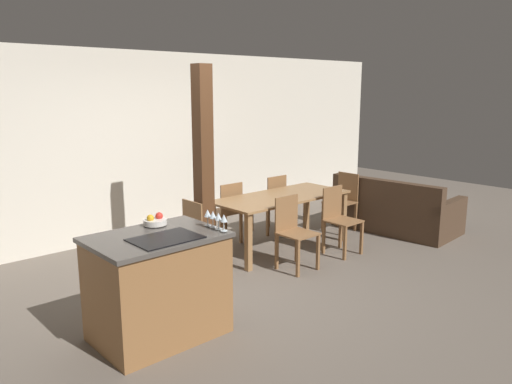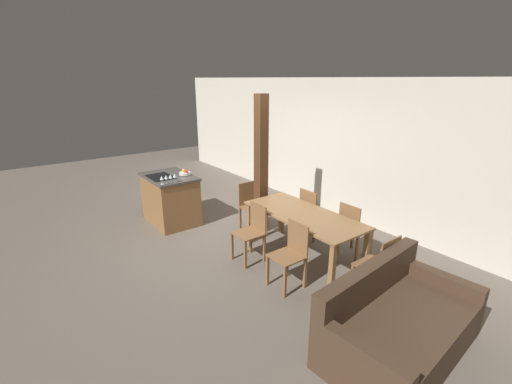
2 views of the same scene
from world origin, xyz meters
TOP-DOWN VIEW (x-y plane):
  - ground_plane at (0.00, 0.00)m, footprint 16.00×16.00m
  - wall_back at (0.00, 2.45)m, footprint 11.20×0.08m
  - kitchen_island at (-1.20, -0.51)m, footprint 1.12×0.80m
  - fruit_bowl at (-1.05, -0.25)m, footprint 0.21×0.21m
  - wine_glass_near at (-0.71, -0.84)m, footprint 0.06×0.06m
  - wine_glass_middle at (-0.71, -0.76)m, footprint 0.06×0.06m
  - wine_glass_far at (-0.71, -0.68)m, footprint 0.06×0.06m
  - wine_glass_end at (-0.71, -0.60)m, footprint 0.06×0.06m
  - dining_table at (1.36, 0.53)m, footprint 1.94×0.84m
  - dining_chair_near_left at (0.92, -0.12)m, footprint 0.40×0.40m
  - dining_chair_near_right at (1.80, -0.12)m, footprint 0.40×0.40m
  - dining_chair_far_left at (0.92, 1.18)m, footprint 0.40×0.40m
  - dining_chair_far_right at (1.80, 1.18)m, footprint 0.40×0.40m
  - dining_chair_head_end at (0.02, 0.53)m, footprint 0.40×0.40m
  - dining_chair_foot_end at (2.70, 0.53)m, footprint 0.40×0.40m
  - couch at (3.32, -0.02)m, footprint 1.09×1.85m
  - timber_post at (0.16, 0.64)m, footprint 0.18×0.18m

SIDE VIEW (x-z plane):
  - ground_plane at x=0.00m, z-range 0.00..0.00m
  - couch at x=3.32m, z-range -0.14..0.70m
  - kitchen_island at x=-1.20m, z-range 0.00..0.94m
  - dining_chair_near_left at x=0.92m, z-range 0.03..0.92m
  - dining_chair_near_right at x=1.80m, z-range 0.03..0.92m
  - dining_chair_far_left at x=0.92m, z-range 0.03..0.92m
  - dining_chair_far_right at x=1.80m, z-range 0.03..0.92m
  - dining_chair_head_end at x=0.02m, z-range 0.03..0.92m
  - dining_chair_foot_end at x=2.70m, z-range 0.03..0.92m
  - dining_table at x=1.36m, z-range 0.27..1.02m
  - fruit_bowl at x=-1.05m, z-range 0.93..1.03m
  - wine_glass_near at x=-0.71m, z-range 0.98..1.13m
  - wine_glass_middle at x=-0.71m, z-range 0.98..1.13m
  - wine_glass_far at x=-0.71m, z-range 0.98..1.13m
  - wine_glass_end at x=-0.71m, z-range 0.98..1.13m
  - timber_post at x=0.16m, z-range 0.00..2.45m
  - wall_back at x=0.00m, z-range 0.00..2.70m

